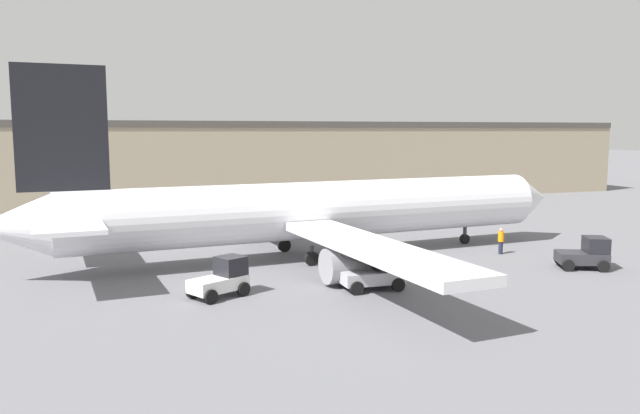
% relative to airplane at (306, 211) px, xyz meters
% --- Properties ---
extents(ground_plane, '(400.00, 400.00, 0.00)m').
position_rel_airplane_xyz_m(ground_plane, '(1.02, 0.09, -3.15)').
color(ground_plane, slate).
extents(terminal_building, '(83.43, 12.93, 9.51)m').
position_rel_airplane_xyz_m(terminal_building, '(12.32, 36.75, 1.61)').
color(terminal_building, gray).
rests_on(terminal_building, ground_plane).
extents(airplane, '(40.43, 37.55, 12.09)m').
position_rel_airplane_xyz_m(airplane, '(0.00, 0.00, 0.00)').
color(airplane, white).
rests_on(airplane, ground_plane).
extents(ground_crew_worker, '(0.40, 0.40, 1.81)m').
position_rel_airplane_xyz_m(ground_crew_worker, '(13.03, -3.20, -2.18)').
color(ground_crew_worker, '#1E2338').
rests_on(ground_crew_worker, ground_plane).
extents(baggage_tug, '(3.29, 2.84, 1.99)m').
position_rel_airplane_xyz_m(baggage_tug, '(-7.01, -7.96, -2.23)').
color(baggage_tug, silver).
rests_on(baggage_tug, ground_plane).
extents(belt_loader_truck, '(3.35, 1.78, 2.01)m').
position_rel_airplane_xyz_m(belt_loader_truck, '(1.02, -9.28, -2.20)').
color(belt_loader_truck, '#B2B2B7').
rests_on(belt_loader_truck, ground_plane).
extents(pushback_tug, '(3.38, 3.06, 1.97)m').
position_rel_airplane_xyz_m(pushback_tug, '(15.27, -8.78, -2.23)').
color(pushback_tug, '#2D2D33').
rests_on(pushback_tug, ground_plane).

